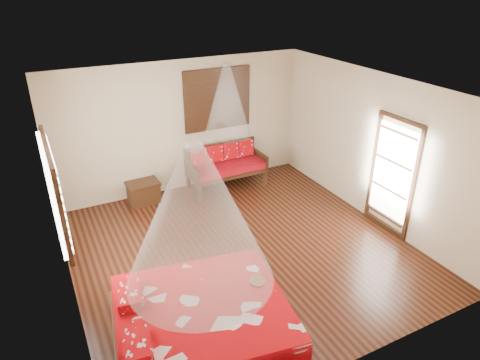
% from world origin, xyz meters
% --- Properties ---
extents(room, '(5.54, 5.54, 2.84)m').
position_xyz_m(room, '(0.00, 0.00, 1.40)').
color(room, black).
rests_on(room, ground).
extents(bed, '(2.56, 2.38, 0.65)m').
position_xyz_m(bed, '(-1.37, -1.51, 0.25)').
color(bed, black).
rests_on(bed, floor).
extents(daybed, '(1.71, 0.76, 0.94)m').
position_xyz_m(daybed, '(0.82, 2.38, 0.52)').
color(daybed, black).
rests_on(daybed, floor).
extents(storage_chest, '(0.67, 0.51, 0.45)m').
position_xyz_m(storage_chest, '(-1.03, 2.45, 0.23)').
color(storage_chest, black).
rests_on(storage_chest, floor).
extents(shutter_panel, '(1.52, 0.06, 1.32)m').
position_xyz_m(shutter_panel, '(0.82, 2.72, 1.90)').
color(shutter_panel, black).
rests_on(shutter_panel, wall_back).
extents(window_left, '(0.10, 1.74, 1.34)m').
position_xyz_m(window_left, '(-2.71, 0.20, 1.70)').
color(window_left, black).
rests_on(window_left, wall_left).
extents(glazed_door, '(0.08, 1.02, 2.16)m').
position_xyz_m(glazed_door, '(2.72, -0.60, 1.07)').
color(glazed_door, black).
rests_on(glazed_door, floor).
extents(wine_tray, '(0.22, 0.22, 0.18)m').
position_xyz_m(wine_tray, '(-0.49, -1.43, 0.55)').
color(wine_tray, brown).
rests_on(wine_tray, bed).
extents(mosquito_net_main, '(1.81, 1.81, 1.80)m').
position_xyz_m(mosquito_net_main, '(-1.34, -1.51, 1.85)').
color(mosquito_net_main, white).
rests_on(mosquito_net_main, ceiling).
extents(mosquito_net_daybed, '(0.97, 0.97, 1.50)m').
position_xyz_m(mosquito_net_daybed, '(0.82, 2.25, 2.00)').
color(mosquito_net_daybed, white).
rests_on(mosquito_net_daybed, ceiling).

